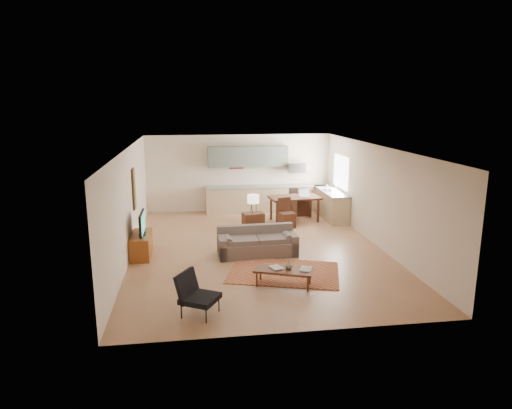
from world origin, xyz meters
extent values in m
plane|color=#A06D49|center=(0.00, 0.00, 0.00)|extent=(9.00, 9.00, 0.00)
plane|color=white|center=(0.00, 0.00, 2.70)|extent=(9.00, 9.00, 0.00)
plane|color=beige|center=(0.00, 4.50, 1.35)|extent=(6.50, 0.00, 6.50)
plane|color=beige|center=(0.00, -4.50, 1.35)|extent=(6.50, 0.00, 6.50)
plane|color=beige|center=(-3.25, 0.00, 1.35)|extent=(0.00, 9.00, 9.00)
plane|color=beige|center=(3.25, 0.00, 1.35)|extent=(0.00, 9.00, 9.00)
cube|color=#A5A8AD|center=(2.00, 4.18, 0.45)|extent=(0.62, 0.62, 0.90)
cube|color=#A5A8AD|center=(2.00, 4.20, 1.55)|extent=(0.62, 0.40, 0.35)
cube|color=slate|center=(0.30, 4.33, 1.95)|extent=(2.80, 0.34, 0.70)
cube|color=white|center=(3.23, 3.00, 1.55)|extent=(0.02, 1.40, 1.05)
cube|color=maroon|center=(0.35, -1.77, 0.01)|extent=(2.87, 2.36, 0.02)
imported|color=maroon|center=(-0.06, -2.46, 0.38)|extent=(0.40, 0.43, 0.03)
imported|color=navy|center=(0.54, -2.54, 0.38)|extent=(0.47, 0.49, 0.02)
imported|color=black|center=(0.30, -2.50, 0.46)|extent=(0.21, 0.21, 0.17)
imported|color=beige|center=(2.83, 3.17, 1.02)|extent=(0.12, 0.12, 0.19)
camera|label=1|loc=(-1.69, -11.42, 3.85)|focal=32.00mm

